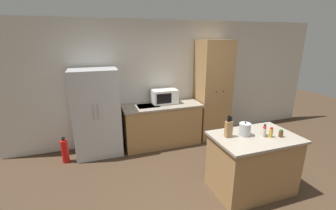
{
  "coord_description": "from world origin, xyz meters",
  "views": [
    {
      "loc": [
        -1.8,
        -2.34,
        2.25
      ],
      "look_at": [
        -0.52,
        1.4,
        1.05
      ],
      "focal_mm": 24.0,
      "sensor_mm": 36.0,
      "label": 1
    }
  ],
  "objects_px": {
    "spice_bottle_tall_dark": "(281,133)",
    "spice_bottle_amber_oil": "(264,130)",
    "kettle": "(245,129)",
    "spice_bottle_short_red": "(271,133)",
    "fire_extinguisher": "(65,151)",
    "pantry_cabinet": "(212,90)",
    "microwave": "(164,96)",
    "spice_bottle_green_herb": "(264,132)",
    "refrigerator": "(97,113)",
    "knife_block": "(229,128)"
  },
  "relations": [
    {
      "from": "microwave",
      "to": "spice_bottle_tall_dark",
      "type": "bearing_deg",
      "value": -64.3
    },
    {
      "from": "refrigerator",
      "to": "knife_block",
      "type": "xyz_separation_m",
      "value": [
        1.74,
        -1.83,
        0.17
      ]
    },
    {
      "from": "knife_block",
      "to": "spice_bottle_amber_oil",
      "type": "height_order",
      "value": "knife_block"
    },
    {
      "from": "knife_block",
      "to": "refrigerator",
      "type": "bearing_deg",
      "value": 133.5
    },
    {
      "from": "spice_bottle_green_herb",
      "to": "pantry_cabinet",
      "type": "bearing_deg",
      "value": 81.5
    },
    {
      "from": "knife_block",
      "to": "kettle",
      "type": "relative_size",
      "value": 1.58
    },
    {
      "from": "spice_bottle_short_red",
      "to": "kettle",
      "type": "distance_m",
      "value": 0.36
    },
    {
      "from": "refrigerator",
      "to": "kettle",
      "type": "xyz_separation_m",
      "value": [
        1.99,
        -1.86,
        0.13
      ]
    },
    {
      "from": "microwave",
      "to": "fire_extinguisher",
      "type": "height_order",
      "value": "microwave"
    },
    {
      "from": "microwave",
      "to": "spice_bottle_amber_oil",
      "type": "relative_size",
      "value": 3.18
    },
    {
      "from": "knife_block",
      "to": "spice_bottle_green_herb",
      "type": "height_order",
      "value": "knife_block"
    },
    {
      "from": "spice_bottle_short_red",
      "to": "kettle",
      "type": "xyz_separation_m",
      "value": [
        -0.31,
        0.17,
        0.02
      ]
    },
    {
      "from": "spice_bottle_tall_dark",
      "to": "spice_bottle_amber_oil",
      "type": "height_order",
      "value": "spice_bottle_amber_oil"
    },
    {
      "from": "refrigerator",
      "to": "spice_bottle_amber_oil",
      "type": "height_order",
      "value": "refrigerator"
    },
    {
      "from": "refrigerator",
      "to": "microwave",
      "type": "bearing_deg",
      "value": 4.01
    },
    {
      "from": "knife_block",
      "to": "spice_bottle_green_herb",
      "type": "relative_size",
      "value": 2.15
    },
    {
      "from": "microwave",
      "to": "spice_bottle_green_herb",
      "type": "xyz_separation_m",
      "value": [
        0.82,
        -2.09,
        -0.08
      ]
    },
    {
      "from": "refrigerator",
      "to": "spice_bottle_tall_dark",
      "type": "xyz_separation_m",
      "value": [
        2.45,
        -2.07,
        0.09
      ]
    },
    {
      "from": "spice_bottle_green_herb",
      "to": "spice_bottle_short_red",
      "type": "bearing_deg",
      "value": -27.55
    },
    {
      "from": "kettle",
      "to": "spice_bottle_short_red",
      "type": "bearing_deg",
      "value": -29.06
    },
    {
      "from": "kettle",
      "to": "fire_extinguisher",
      "type": "bearing_deg",
      "value": 147.27
    },
    {
      "from": "refrigerator",
      "to": "spice_bottle_amber_oil",
      "type": "bearing_deg",
      "value": -40.65
    },
    {
      "from": "spice_bottle_tall_dark",
      "to": "spice_bottle_green_herb",
      "type": "bearing_deg",
      "value": 159.75
    },
    {
      "from": "refrigerator",
      "to": "pantry_cabinet",
      "type": "relative_size",
      "value": 0.77
    },
    {
      "from": "knife_block",
      "to": "fire_extinguisher",
      "type": "xyz_separation_m",
      "value": [
        -2.36,
        1.65,
        -0.79
      ]
    },
    {
      "from": "spice_bottle_amber_oil",
      "to": "fire_extinguisher",
      "type": "xyz_separation_m",
      "value": [
        -2.89,
        1.77,
        -0.74
      ]
    },
    {
      "from": "spice_bottle_amber_oil",
      "to": "kettle",
      "type": "height_order",
      "value": "kettle"
    },
    {
      "from": "knife_block",
      "to": "spice_bottle_short_red",
      "type": "height_order",
      "value": "knife_block"
    },
    {
      "from": "spice_bottle_tall_dark",
      "to": "fire_extinguisher",
      "type": "bearing_deg",
      "value": 148.33
    },
    {
      "from": "pantry_cabinet",
      "to": "kettle",
      "type": "height_order",
      "value": "pantry_cabinet"
    },
    {
      "from": "spice_bottle_amber_oil",
      "to": "kettle",
      "type": "xyz_separation_m",
      "value": [
        -0.27,
        0.09,
        0.01
      ]
    },
    {
      "from": "pantry_cabinet",
      "to": "spice_bottle_green_herb",
      "type": "distance_m",
      "value": 2.03
    },
    {
      "from": "knife_block",
      "to": "fire_extinguisher",
      "type": "distance_m",
      "value": 2.99
    },
    {
      "from": "spice_bottle_tall_dark",
      "to": "spice_bottle_amber_oil",
      "type": "relative_size",
      "value": 0.67
    },
    {
      "from": "spice_bottle_green_herb",
      "to": "fire_extinguisher",
      "type": "distance_m",
      "value": 3.45
    },
    {
      "from": "spice_bottle_short_red",
      "to": "pantry_cabinet",
      "type": "bearing_deg",
      "value": 84.02
    },
    {
      "from": "refrigerator",
      "to": "spice_bottle_green_herb",
      "type": "distance_m",
      "value": 2.98
    },
    {
      "from": "spice_bottle_tall_dark",
      "to": "spice_bottle_amber_oil",
      "type": "xyz_separation_m",
      "value": [
        -0.18,
        0.13,
        0.03
      ]
    },
    {
      "from": "knife_block",
      "to": "spice_bottle_green_herb",
      "type": "xyz_separation_m",
      "value": [
        0.48,
        -0.16,
        -0.06
      ]
    },
    {
      "from": "pantry_cabinet",
      "to": "spice_bottle_tall_dark",
      "type": "relative_size",
      "value": 19.88
    },
    {
      "from": "refrigerator",
      "to": "pantry_cabinet",
      "type": "distance_m",
      "value": 2.53
    },
    {
      "from": "spice_bottle_amber_oil",
      "to": "kettle",
      "type": "bearing_deg",
      "value": 162.11
    },
    {
      "from": "refrigerator",
      "to": "spice_bottle_green_herb",
      "type": "relative_size",
      "value": 11.1
    },
    {
      "from": "pantry_cabinet",
      "to": "spice_bottle_amber_oil",
      "type": "height_order",
      "value": "pantry_cabinet"
    },
    {
      "from": "fire_extinguisher",
      "to": "spice_bottle_short_red",
      "type": "bearing_deg",
      "value": -32.35
    },
    {
      "from": "spice_bottle_tall_dark",
      "to": "fire_extinguisher",
      "type": "distance_m",
      "value": 3.68
    },
    {
      "from": "spice_bottle_amber_oil",
      "to": "spice_bottle_green_herb",
      "type": "relative_size",
      "value": 1.09
    },
    {
      "from": "refrigerator",
      "to": "kettle",
      "type": "height_order",
      "value": "refrigerator"
    },
    {
      "from": "refrigerator",
      "to": "spice_bottle_tall_dark",
      "type": "height_order",
      "value": "refrigerator"
    },
    {
      "from": "knife_block",
      "to": "fire_extinguisher",
      "type": "bearing_deg",
      "value": 144.97
    }
  ]
}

